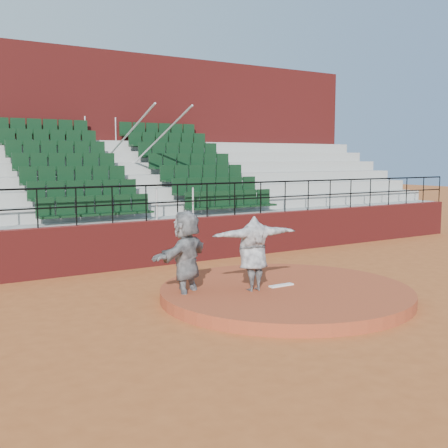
% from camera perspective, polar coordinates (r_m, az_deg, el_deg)
% --- Properties ---
extents(ground, '(90.00, 90.00, 0.00)m').
position_cam_1_polar(ground, '(12.51, 6.26, -7.53)').
color(ground, '#A55225').
rests_on(ground, ground).
extents(pitchers_mound, '(5.50, 5.50, 0.25)m').
position_cam_1_polar(pitchers_mound, '(12.48, 6.26, -6.97)').
color(pitchers_mound, '#9A3F22').
rests_on(pitchers_mound, ground).
extents(pitching_rubber, '(0.60, 0.15, 0.03)m').
position_cam_1_polar(pitching_rubber, '(12.56, 5.84, -6.22)').
color(pitching_rubber, white).
rests_on(pitching_rubber, pitchers_mound).
extents(boundary_wall, '(24.00, 0.30, 1.30)m').
position_cam_1_polar(boundary_wall, '(16.49, -4.70, -1.72)').
color(boundary_wall, maroon).
rests_on(boundary_wall, ground).
extents(wall_railing, '(24.04, 0.05, 1.03)m').
position_cam_1_polar(wall_railing, '(16.35, -4.75, 3.06)').
color(wall_railing, black).
rests_on(wall_railing, boundary_wall).
extents(seating_deck, '(24.00, 5.97, 4.63)m').
position_cam_1_polar(seating_deck, '(19.68, -9.73, 1.90)').
color(seating_deck, '#9C9C96').
rests_on(seating_deck, ground).
extents(press_box_facade, '(24.00, 3.00, 7.10)m').
position_cam_1_polar(press_box_facade, '(23.30, -13.68, 7.74)').
color(press_box_facade, maroon).
rests_on(press_box_facade, ground).
extents(pitcher, '(2.02, 0.77, 1.61)m').
position_cam_1_polar(pitcher, '(11.95, 2.99, -3.01)').
color(pitcher, black).
rests_on(pitcher, pitchers_mound).
extents(fielder, '(1.89, 1.43, 1.99)m').
position_cam_1_polar(fielder, '(11.87, -3.87, -3.38)').
color(fielder, black).
rests_on(fielder, ground).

